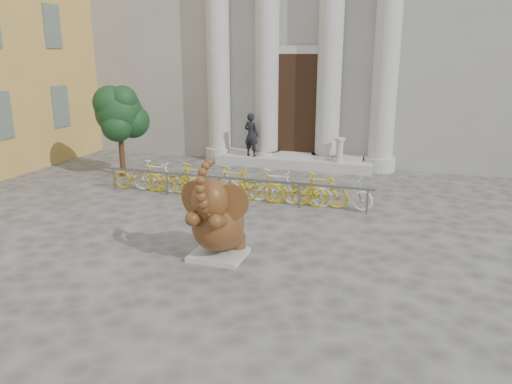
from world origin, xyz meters
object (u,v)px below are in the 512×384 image
(tree, at_px, (119,114))
(elephant_statue, at_px, (217,222))
(pedestrian, at_px, (251,135))
(bike_rack, at_px, (233,183))

(tree, bearing_deg, elephant_statue, -43.82)
(tree, distance_m, pedestrian, 4.97)
(pedestrian, bearing_deg, bike_rack, 117.03)
(bike_rack, distance_m, pedestrian, 4.67)
(elephant_statue, distance_m, bike_rack, 4.48)
(elephant_statue, bearing_deg, bike_rack, 106.46)
(pedestrian, bearing_deg, tree, 54.47)
(elephant_statue, xyz_separation_m, tree, (-5.96, 5.72, 1.40))
(elephant_statue, xyz_separation_m, pedestrian, (-2.20, 8.81, 0.37))
(tree, height_order, pedestrian, tree)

